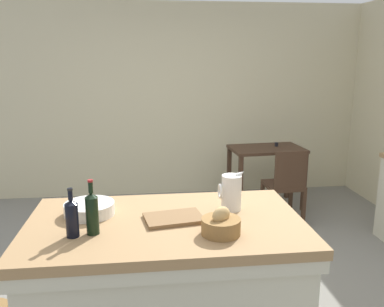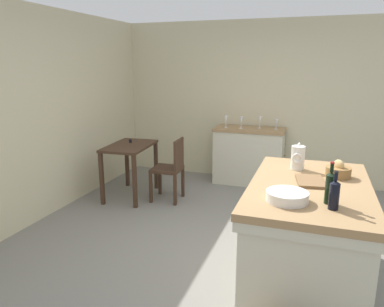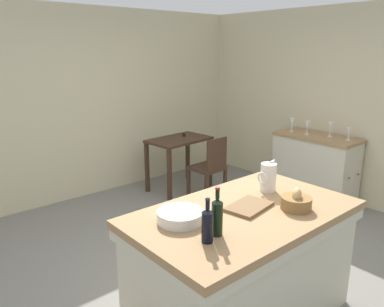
% 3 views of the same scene
% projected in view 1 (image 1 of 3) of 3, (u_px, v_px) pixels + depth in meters
% --- Properties ---
extents(ground_plane, '(6.76, 6.76, 0.00)m').
position_uv_depth(ground_plane, '(202.00, 290.00, 3.36)').
color(ground_plane, slate).
extents(wall_back, '(5.32, 0.12, 2.60)m').
position_uv_depth(wall_back, '(176.00, 101.00, 5.58)').
color(wall_back, beige).
rests_on(wall_back, ground).
extents(island_table, '(1.69, 1.00, 0.91)m').
position_uv_depth(island_table, '(167.00, 282.00, 2.58)').
color(island_table, '#99754C').
rests_on(island_table, ground).
extents(writing_desk, '(0.94, 0.63, 0.83)m').
position_uv_depth(writing_desk, '(266.00, 158.00, 5.14)').
color(writing_desk, '#3D281C').
rests_on(writing_desk, ground).
extents(wooden_chair, '(0.42, 0.42, 0.90)m').
position_uv_depth(wooden_chair, '(285.00, 184.00, 4.58)').
color(wooden_chair, '#3D281C').
rests_on(wooden_chair, ground).
extents(pitcher, '(0.17, 0.13, 0.28)m').
position_uv_depth(pitcher, '(231.00, 192.00, 2.64)').
color(pitcher, silver).
rests_on(pitcher, island_table).
extents(wash_bowl, '(0.32, 0.32, 0.08)m').
position_uv_depth(wash_bowl, '(90.00, 209.00, 2.57)').
color(wash_bowl, silver).
rests_on(wash_bowl, island_table).
extents(bread_basket, '(0.22, 0.22, 0.16)m').
position_uv_depth(bread_basket, '(221.00, 225.00, 2.28)').
color(bread_basket, olive).
rests_on(bread_basket, island_table).
extents(cutting_board, '(0.38, 0.28, 0.02)m').
position_uv_depth(cutting_board, '(174.00, 218.00, 2.49)').
color(cutting_board, brown).
rests_on(cutting_board, island_table).
extents(wine_bottle_dark, '(0.07, 0.07, 0.32)m').
position_uv_depth(wine_bottle_dark, '(92.00, 212.00, 2.27)').
color(wine_bottle_dark, black).
rests_on(wine_bottle_dark, island_table).
extents(wine_bottle_amber, '(0.07, 0.07, 0.28)m').
position_uv_depth(wine_bottle_amber, '(72.00, 217.00, 2.23)').
color(wine_bottle_amber, black).
rests_on(wine_bottle_amber, island_table).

